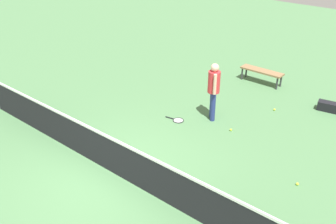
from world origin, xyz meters
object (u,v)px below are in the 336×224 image
at_px(tennis_ball_near_player, 231,130).
at_px(tennis_ball_baseline, 256,216).
at_px(tennis_racket_near_player, 177,120).
at_px(tennis_ball_by_net, 297,184).
at_px(tennis_ball_stray_left, 274,110).
at_px(courtside_bench, 262,72).
at_px(player_near_side, 214,87).
at_px(equipment_bag, 330,107).
at_px(tennis_ball_midcourt, 159,161).

distance_m(tennis_ball_near_player, tennis_ball_baseline, 3.30).
distance_m(tennis_racket_near_player, tennis_ball_by_net, 3.88).
bearing_deg(tennis_ball_baseline, tennis_racket_near_player, -29.84).
relative_size(tennis_racket_near_player, tennis_ball_stray_left, 9.12).
bearing_deg(courtside_bench, tennis_ball_baseline, 116.49).
height_order(player_near_side, tennis_racket_near_player, player_near_side).
xyz_separation_m(tennis_ball_near_player, equipment_bag, (-1.70, -2.90, 0.11)).
relative_size(tennis_ball_midcourt, equipment_bag, 0.08).
bearing_deg(equipment_bag, tennis_ball_baseline, 94.25).
distance_m(tennis_ball_stray_left, courtside_bench, 2.12).
bearing_deg(tennis_ball_stray_left, equipment_bag, -141.85).
distance_m(player_near_side, tennis_ball_near_player, 1.28).
xyz_separation_m(tennis_ball_baseline, courtside_bench, (3.01, -6.04, 0.38)).
xyz_separation_m(tennis_ball_near_player, courtside_bench, (0.90, -3.50, 0.38)).
height_order(tennis_racket_near_player, tennis_ball_baseline, tennis_ball_baseline).
bearing_deg(player_near_side, tennis_ball_stray_left, -126.31).
height_order(tennis_ball_near_player, equipment_bag, equipment_bag).
bearing_deg(player_near_side, tennis_racket_near_player, 46.48).
height_order(player_near_side, courtside_bench, player_near_side).
bearing_deg(tennis_ball_baseline, equipment_bag, -85.75).
distance_m(tennis_ball_by_net, tennis_ball_baseline, 1.48).
bearing_deg(tennis_ball_near_player, tennis_ball_by_net, 155.35).
bearing_deg(tennis_ball_midcourt, tennis_ball_near_player, -103.59).
distance_m(tennis_racket_near_player, tennis_ball_near_player, 1.57).
relative_size(tennis_ball_midcourt, tennis_ball_stray_left, 1.00).
bearing_deg(tennis_ball_by_net, tennis_ball_baseline, 80.67).
bearing_deg(tennis_ball_stray_left, tennis_ball_baseline, 111.14).
bearing_deg(tennis_ball_stray_left, player_near_side, 53.69).
bearing_deg(tennis_ball_midcourt, tennis_ball_baseline, 176.46).
bearing_deg(courtside_bench, equipment_bag, 167.06).
distance_m(courtside_bench, equipment_bag, 2.69).
height_order(tennis_racket_near_player, equipment_bag, equipment_bag).
distance_m(tennis_ball_by_net, equipment_bag, 4.03).
distance_m(player_near_side, courtside_bench, 3.30).
distance_m(tennis_ball_near_player, tennis_ball_stray_left, 1.92).
bearing_deg(tennis_ball_midcourt, tennis_racket_near_player, -64.21).
height_order(tennis_racket_near_player, tennis_ball_by_net, tennis_ball_by_net).
relative_size(tennis_racket_near_player, tennis_ball_by_net, 9.12).
bearing_deg(tennis_ball_baseline, tennis_ball_midcourt, -3.54).
xyz_separation_m(courtside_bench, equipment_bag, (-2.61, 0.60, -0.28)).
distance_m(tennis_ball_midcourt, courtside_bench, 5.89).
relative_size(tennis_ball_stray_left, equipment_bag, 0.08).
bearing_deg(tennis_ball_midcourt, tennis_ball_by_net, -156.02).
xyz_separation_m(player_near_side, tennis_ball_baseline, (-2.90, 2.79, -0.98)).
height_order(player_near_side, equipment_bag, player_near_side).
xyz_separation_m(tennis_ball_baseline, equipment_bag, (0.40, -5.44, 0.11)).
bearing_deg(tennis_ball_near_player, courtside_bench, -75.50).
height_order(tennis_ball_by_net, courtside_bench, courtside_bench).
relative_size(player_near_side, tennis_ball_midcourt, 25.76).
xyz_separation_m(player_near_side, equipment_bag, (-2.50, -2.65, -0.87)).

